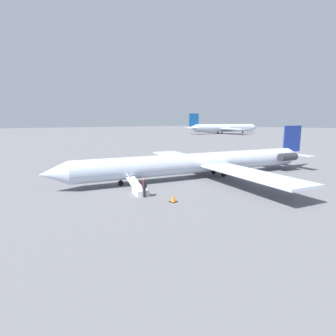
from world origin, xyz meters
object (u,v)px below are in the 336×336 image
(airplane_taxiing_distant, at_px, (224,128))
(passenger, at_px, (144,186))
(boarding_stairs, at_px, (139,190))
(airplane_main, at_px, (205,162))

(airplane_taxiing_distant, xyz_separation_m, passenger, (110.90, 72.21, -2.28))
(passenger, bearing_deg, airplane_taxiing_distant, -40.16)
(airplane_taxiing_distant, bearing_deg, passenger, -131.23)
(airplane_taxiing_distant, relative_size, boarding_stairs, 11.79)
(airplane_main, bearing_deg, boarding_stairs, 20.80)
(boarding_stairs, bearing_deg, airplane_taxiing_distant, -40.57)
(airplane_taxiing_distant, distance_m, boarding_stairs, 131.32)
(airplane_taxiing_distant, height_order, boarding_stairs, airplane_taxiing_distant)
(boarding_stairs, bearing_deg, passenger, -178.87)
(airplane_main, bearing_deg, passenger, 27.72)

